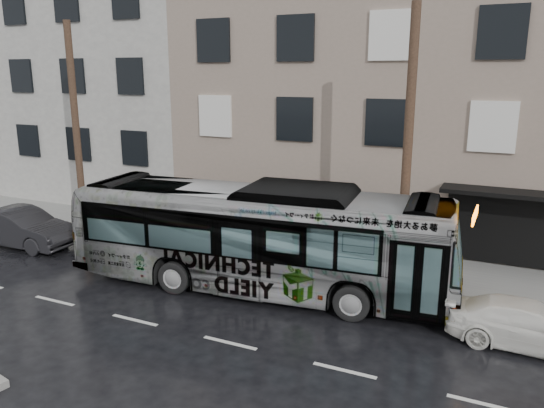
{
  "coord_description": "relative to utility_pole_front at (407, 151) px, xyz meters",
  "views": [
    {
      "loc": [
        9.69,
        -13.71,
        7.06
      ],
      "look_at": [
        2.11,
        2.5,
        2.62
      ],
      "focal_mm": 35.0,
      "sensor_mm": 36.0,
      "label": 1
    }
  ],
  "objects": [
    {
      "name": "sidewalk",
      "position": [
        -6.5,
        1.6,
        -4.58
      ],
      "size": [
        90.0,
        3.6,
        0.15
      ],
      "primitive_type": "cube",
      "color": "gray",
      "rests_on": "ground"
    },
    {
      "name": "utility_pole_front",
      "position": [
        0.0,
        0.0,
        0.0
      ],
      "size": [
        0.3,
        0.3,
        9.0
      ],
      "primitive_type": "cylinder",
      "color": "#513928",
      "rests_on": "sidewalk"
    },
    {
      "name": "white_sedan",
      "position": [
        3.93,
        -2.6,
        -4.05
      ],
      "size": [
        4.19,
        1.74,
        1.21
      ],
      "primitive_type": "imported",
      "rotation": [
        0.0,
        0.0,
        1.56
      ],
      "color": "white",
      "rests_on": "ground"
    },
    {
      "name": "bus",
      "position": [
        -4.24,
        -2.11,
        -2.86
      ],
      "size": [
        13.06,
        4.17,
        3.58
      ],
      "primitive_type": "imported",
      "rotation": [
        0.0,
        0.0,
        1.66
      ],
      "color": "#B2B2B2",
      "rests_on": "ground"
    },
    {
      "name": "sign_post",
      "position": [
        1.1,
        0.0,
        -3.3
      ],
      "size": [
        0.06,
        0.06,
        2.4
      ],
      "primitive_type": "cylinder",
      "color": "slate",
      "rests_on": "sidewalk"
    },
    {
      "name": "building_grey",
      "position": [
        -24.5,
        10.9,
        3.35
      ],
      "size": [
        26.0,
        15.0,
        16.0
      ],
      "primitive_type": "cube",
      "color": "beige",
      "rests_on": "ground"
    },
    {
      "name": "ground",
      "position": [
        -6.5,
        -3.3,
        -4.65
      ],
      "size": [
        120.0,
        120.0,
        0.0
      ],
      "primitive_type": "plane",
      "color": "black",
      "rests_on": "ground"
    },
    {
      "name": "utility_pole_rear",
      "position": [
        -14.0,
        0.0,
        0.0
      ],
      "size": [
        0.3,
        0.3,
        9.0
      ],
      "primitive_type": "cylinder",
      "color": "#513928",
      "rests_on": "sidewalk"
    },
    {
      "name": "building_taupe",
      "position": [
        -1.5,
        9.4,
        0.85
      ],
      "size": [
        20.0,
        12.0,
        11.0
      ],
      "primitive_type": "cube",
      "color": "gray",
      "rests_on": "ground"
    },
    {
      "name": "dark_sedan",
      "position": [
        -15.23,
        -2.31,
        -3.85
      ],
      "size": [
        4.92,
        1.88,
        1.6
      ],
      "primitive_type": "imported",
      "rotation": [
        0.0,
        0.0,
        1.61
      ],
      "color": "black",
      "rests_on": "ground"
    }
  ]
}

